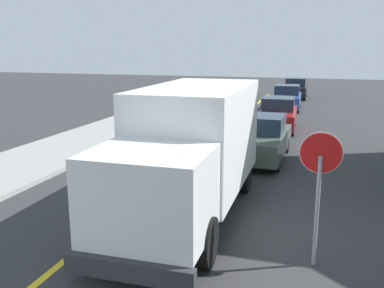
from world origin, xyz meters
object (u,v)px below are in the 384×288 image
object	(u,v)px
parked_car_far	(287,98)
stop_sign	(320,174)
parked_car_near	(261,139)
parked_car_furthest	(296,89)
parked_car_mid	(278,115)
box_truck	(191,146)

from	to	relation	value
parked_car_far	stop_sign	world-z (taller)	stop_sign
parked_car_near	parked_car_furthest	xyz separation A→B (m)	(-0.12, 20.72, 0.00)
stop_sign	parked_car_mid	bearing A→B (deg)	99.01
box_truck	parked_car_mid	bearing A→B (deg)	85.70
parked_car_furthest	stop_sign	world-z (taller)	stop_sign
parked_car_mid	stop_sign	size ratio (longest dim) A/B	1.68
parked_car_furthest	parked_car_far	bearing A→B (deg)	-90.92
stop_sign	parked_car_far	bearing A→B (deg)	96.38
parked_car_mid	parked_car_far	bearing A→B (deg)	91.45
box_truck	parked_car_furthest	xyz separation A→B (m)	(0.83, 26.59, -0.97)
parked_car_far	stop_sign	size ratio (longest dim) A/B	1.68
parked_car_far	parked_car_mid	bearing A→B (deg)	-88.55
parked_car_far	parked_car_furthest	distance (m)	7.07
box_truck	parked_car_near	size ratio (longest dim) A/B	1.63
parked_car_near	stop_sign	world-z (taller)	stop_sign
parked_car_near	stop_sign	bearing A→B (deg)	-74.36
parked_car_near	parked_car_mid	world-z (taller)	same
box_truck	parked_car_near	xyz separation A→B (m)	(0.94, 5.87, -0.97)
parked_car_mid	stop_sign	world-z (taller)	stop_sign
parked_car_far	stop_sign	distance (m)	21.52
parked_car_furthest	stop_sign	size ratio (longest dim) A/B	1.67
box_truck	parked_car_far	xyz separation A→B (m)	(0.71, 19.52, -0.97)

